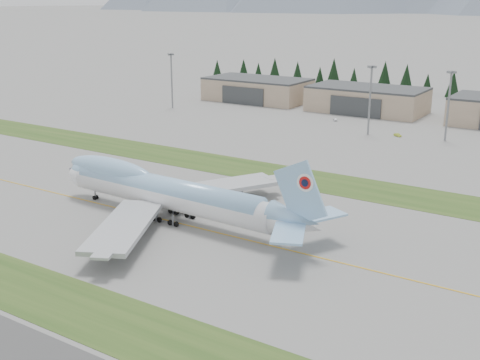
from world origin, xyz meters
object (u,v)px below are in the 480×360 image
Objects in this scene: boeing_747_freighter at (167,192)px; service_vehicle_a at (335,121)px; hangar_center at (367,99)px; service_vehicle_b at (397,136)px; hangar_left at (257,89)px.

boeing_747_freighter is 123.91m from service_vehicle_a.
boeing_747_freighter is 1.46× the size of hangar_center.
service_vehicle_b is (30.28, -14.23, 0.00)m from service_vehicle_a.
hangar_left is at bearing 95.75° from service_vehicle_b.
hangar_left is 1.00× the size of hangar_center.
hangar_left is 55.00m from hangar_center.
hangar_center reaches higher than service_vehicle_b.
hangar_center reaches higher than service_vehicle_a.
service_vehicle_a is at bearing 98.66° from boeing_747_freighter.
boeing_747_freighter is 162.99m from hangar_left.
hangar_left is 58.28m from service_vehicle_a.
boeing_747_freighter is 109.96m from service_vehicle_b.
service_vehicle_a is at bearing -26.50° from hangar_left.
service_vehicle_a is (51.93, -25.89, -5.39)m from hangar_left.
hangar_left is at bearing 122.00° from service_vehicle_a.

